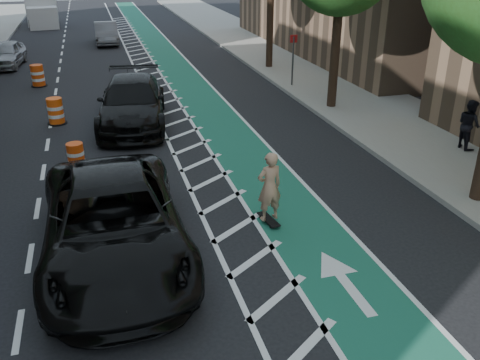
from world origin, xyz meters
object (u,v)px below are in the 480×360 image
object	(u,v)px
skateboarder	(269,187)
suv_near	(114,223)
barrel_a	(76,158)
suv_far	(132,102)

from	to	relation	value
skateboarder	suv_near	xyz separation A→B (m)	(-3.65, -0.55, -0.11)
suv_near	barrel_a	world-z (taller)	suv_near
barrel_a	skateboarder	bearing A→B (deg)	-46.06
skateboarder	suv_near	world-z (taller)	skateboarder
suv_far	barrel_a	distance (m)	4.46
skateboarder	suv_far	distance (m)	8.94
skateboarder	suv_near	distance (m)	3.70
suv_far	barrel_a	bearing A→B (deg)	-109.89
suv_far	barrel_a	size ratio (longest dim) A/B	6.91
barrel_a	suv_far	bearing A→B (deg)	62.33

